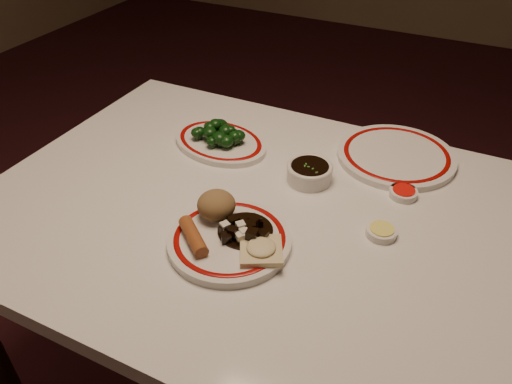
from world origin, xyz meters
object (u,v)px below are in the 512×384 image
object	(u,v)px
main_plate	(230,240)
broccoli_pile	(220,133)
dining_table	(252,236)
soy_bowl	(309,173)
fried_wonton	(261,249)
broccoli_plate	(220,142)
rice_mound	(216,205)
stirfry_heap	(245,229)
spring_roll	(193,236)

from	to	relation	value
main_plate	broccoli_pile	world-z (taller)	broccoli_pile
dining_table	main_plate	world-z (taller)	main_plate
broccoli_pile	soy_bowl	distance (m)	0.27
fried_wonton	broccoli_plate	xyz separation A→B (m)	(-0.28, 0.34, -0.02)
rice_mound	fried_wonton	distance (m)	0.15
stirfry_heap	broccoli_pile	size ratio (longest dim) A/B	0.82
fried_wonton	main_plate	bearing A→B (deg)	169.74
fried_wonton	broccoli_plate	world-z (taller)	fried_wonton
dining_table	stirfry_heap	xyz separation A→B (m)	(0.04, -0.11, 0.12)
fried_wonton	broccoli_plate	bearing A→B (deg)	129.78
rice_mound	broccoli_pile	xyz separation A→B (m)	(-0.15, 0.28, -0.01)
fried_wonton	broccoli_plate	distance (m)	0.44
broccoli_plate	broccoli_pile	xyz separation A→B (m)	(0.00, -0.00, 0.03)
rice_mound	spring_roll	distance (m)	0.09
dining_table	broccoli_plate	bearing A→B (deg)	134.61
fried_wonton	broccoli_plate	size ratio (longest dim) A/B	0.36
fried_wonton	stirfry_heap	bearing A→B (deg)	145.00
spring_roll	fried_wonton	xyz separation A→B (m)	(0.13, 0.03, -0.00)
stirfry_heap	dining_table	bearing A→B (deg)	109.21
dining_table	fried_wonton	xyz separation A→B (m)	(0.09, -0.15, 0.12)
spring_roll	main_plate	bearing A→B (deg)	-13.22
rice_mound	main_plate	bearing A→B (deg)	-40.18
stirfry_heap	broccoli_plate	world-z (taller)	stirfry_heap
broccoli_pile	dining_table	bearing A→B (deg)	-45.51
spring_roll	broccoli_plate	xyz separation A→B (m)	(-0.15, 0.37, -0.02)
spring_roll	stirfry_heap	distance (m)	0.10
broccoli_pile	fried_wonton	bearing A→B (deg)	-50.34
stirfry_heap	broccoli_plate	size ratio (longest dim) A/B	0.38
main_plate	soy_bowl	size ratio (longest dim) A/B	2.96
dining_table	stirfry_heap	distance (m)	0.17
stirfry_heap	rice_mound	bearing A→B (deg)	163.71
dining_table	spring_roll	distance (m)	0.22
fried_wonton	broccoli_pile	distance (m)	0.44
broccoli_pile	soy_bowl	world-z (taller)	broccoli_pile
main_plate	broccoli_plate	size ratio (longest dim) A/B	1.04
main_plate	broccoli_pile	xyz separation A→B (m)	(-0.20, 0.32, 0.03)
broccoli_plate	broccoli_pile	world-z (taller)	broccoli_pile
broccoli_pile	rice_mound	bearing A→B (deg)	-62.06
broccoli_plate	soy_bowl	size ratio (longest dim) A/B	2.85
broccoli_plate	main_plate	bearing A→B (deg)	-57.73
broccoli_plate	soy_bowl	xyz separation A→B (m)	(0.27, -0.05, 0.01)
fried_wonton	soy_bowl	world-z (taller)	same
fried_wonton	soy_bowl	xyz separation A→B (m)	(-0.01, 0.29, -0.01)
main_plate	spring_roll	size ratio (longest dim) A/B	3.03
dining_table	broccoli_pile	size ratio (longest dim) A/B	8.60
broccoli_plate	soy_bowl	distance (m)	0.27
main_plate	spring_roll	distance (m)	0.07
spring_roll	broccoli_plate	distance (m)	0.40
broccoli_plate	dining_table	bearing A→B (deg)	-45.39
spring_roll	fried_wonton	size ratio (longest dim) A/B	0.95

